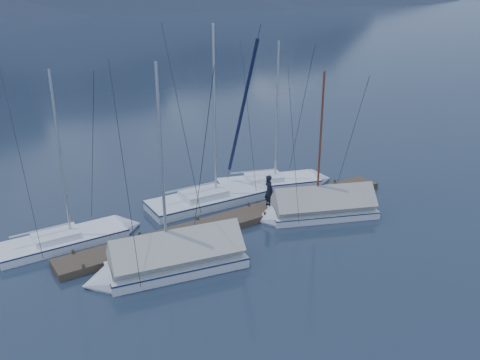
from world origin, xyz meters
name	(u,v)px	position (x,y,z in m)	size (l,w,h in m)	color
ground	(264,237)	(0.00, 0.00, 0.00)	(1000.00, 1000.00, 0.00)	#151F30
dock	(240,219)	(0.00, 2.00, 0.11)	(18.00, 1.50, 0.54)	#382D23
mooring_posts	(231,217)	(-0.50, 2.00, 0.35)	(15.12, 1.52, 0.35)	#382D23
sailboat_open_left	(82,237)	(-7.15, 4.37, 0.15)	(6.51, 2.79, 8.59)	white
sailboat_open_mid	(225,197)	(0.81, 4.72, 0.18)	(7.78, 3.31, 10.18)	silver
sailboat_open_right	(283,182)	(4.81, 4.74, 0.16)	(7.08, 3.95, 9.02)	white
sailboat_covered_near	(314,209)	(3.40, 0.41, 0.40)	(6.48, 4.07, 8.10)	silver
sailboat_covered_far	(164,262)	(-5.18, -0.27, 0.45)	(6.88, 3.24, 9.30)	silver
person	(269,191)	(1.84, 2.11, 1.18)	(0.62, 0.40, 1.69)	black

